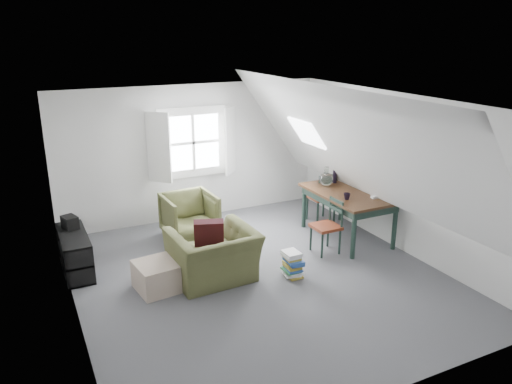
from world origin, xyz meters
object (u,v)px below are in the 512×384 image
dining_table (348,198)px  dining_chair_far (322,196)px  ottoman (159,276)px  armchair_far (191,237)px  magazine_stack (292,264)px  armchair_near (214,279)px  dining_chair_near (328,225)px  media_shelf (76,255)px

dining_table → dining_chair_far: (0.03, 0.81, -0.21)m
ottoman → dining_table: bearing=5.8°
armchair_far → magazine_stack: size_ratio=2.24×
armchair_near → dining_chair_near: (1.98, 0.08, 0.45)m
armchair_far → dining_chair_far: bearing=-11.4°
dining_table → dining_chair_far: 0.84m
media_shelf → armchair_near: bearing=-37.2°
ottoman → magazine_stack: bearing=-15.1°
dining_chair_near → magazine_stack: (-0.92, -0.49, -0.26)m
dining_table → magazine_stack: bearing=-151.1°
armchair_far → dining_table: 2.78m
dining_chair_near → magazine_stack: size_ratio=2.28×
magazine_stack → media_shelf: bearing=151.2°
dining_chair_far → media_shelf: size_ratio=0.83×
armchair_far → dining_table: (2.40, -1.19, 0.71)m
dining_chair_far → dining_chair_near: (-0.66, -1.16, -0.04)m
armchair_far → dining_table: bearing=-28.9°
ottoman → magazine_stack: ottoman is taller
ottoman → dining_chair_far: (3.42, 1.16, 0.30)m
ottoman → dining_chair_far: bearing=18.7°
armchair_near → dining_chair_far: dining_chair_far is taller
armchair_far → dining_chair_near: bearing=-43.3°
dining_chair_far → dining_chair_near: dining_chair_far is taller
media_shelf → magazine_stack: (2.79, -1.53, -0.07)m
dining_table → dining_chair_far: bearing=88.3°
magazine_stack → armchair_far: bearing=112.9°
media_shelf → dining_chair_far: bearing=-2.7°
ottoman → dining_table: (3.39, 0.35, 0.52)m
armchair_near → magazine_stack: magazine_stack is taller
ottoman → media_shelf: size_ratio=0.51×
ottoman → dining_table: size_ratio=0.36×
armchair_near → armchair_far: armchair_far is taller
armchair_far → dining_chair_far: dining_chair_far is taller
dining_table → media_shelf: size_ratio=1.43×
ottoman → media_shelf: (-0.95, 1.04, 0.07)m
armchair_near → magazine_stack: (1.06, -0.41, 0.19)m
armchair_far → dining_chair_far: 2.51m
armchair_far → dining_chair_near: size_ratio=0.98×
dining_chair_far → magazine_stack: bearing=41.2°
armchair_far → ottoman: 1.83m
ottoman → armchair_near: bearing=-6.1°
armchair_far → ottoman: bearing=-125.2°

